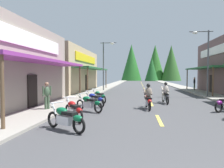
# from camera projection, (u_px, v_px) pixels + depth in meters

# --- Properties ---
(ground) EXTENTS (10.08, 89.48, 0.10)m
(ground) POSITION_uv_depth(u_px,v_px,m) (144.00, 89.00, 30.76)
(ground) COLOR #424244
(sidewalk_left) EXTENTS (2.42, 89.48, 0.12)m
(sidewalk_left) POSITION_uv_depth(u_px,v_px,m) (103.00, 88.00, 31.53)
(sidewalk_left) COLOR gray
(sidewalk_left) RESTS_ON ground
(sidewalk_right) EXTENTS (2.42, 89.48, 0.12)m
(sidewalk_right) POSITION_uv_depth(u_px,v_px,m) (188.00, 89.00, 29.99)
(sidewalk_right) COLOR gray
(sidewalk_right) RESTS_ON ground
(centerline_dashes) EXTENTS (0.16, 64.84, 0.01)m
(centerline_dashes) POSITION_uv_depth(u_px,v_px,m) (144.00, 88.00, 33.72)
(centerline_dashes) COLOR #E0C64C
(centerline_dashes) RESTS_ON ground
(storefront_left_far) EXTENTS (8.84, 13.62, 5.32)m
(storefront_left_far) POSITION_uv_depth(u_px,v_px,m) (60.00, 71.00, 26.69)
(storefront_left_far) COLOR tan
(storefront_left_far) RESTS_ON ground
(streetlamp_left) EXTENTS (2.11, 0.30, 6.34)m
(streetlamp_left) POSITION_uv_depth(u_px,v_px,m) (106.00, 59.00, 26.88)
(streetlamp_left) COLOR #474C51
(streetlamp_left) RESTS_ON ground
(streetlamp_right) EXTENTS (2.11, 0.30, 6.20)m
(streetlamp_right) POSITION_uv_depth(u_px,v_px,m) (205.00, 54.00, 19.13)
(streetlamp_right) COLOR #474C51
(streetlamp_right) RESTS_ON ground
(motorcycle_parked_left_0) EXTENTS (1.88, 1.20, 1.04)m
(motorcycle_parked_left_0) POSITION_uv_depth(u_px,v_px,m) (66.00, 118.00, 7.74)
(motorcycle_parked_left_0) COLOR black
(motorcycle_parked_left_0) RESTS_ON ground
(motorcycle_parked_left_1) EXTENTS (1.40, 1.74, 1.04)m
(motorcycle_parked_left_1) POSITION_uv_depth(u_px,v_px,m) (74.00, 110.00, 9.53)
(motorcycle_parked_left_1) COLOR black
(motorcycle_parked_left_1) RESTS_ON ground
(motorcycle_parked_left_2) EXTENTS (1.83, 1.29, 1.04)m
(motorcycle_parked_left_2) POSITION_uv_depth(u_px,v_px,m) (89.00, 103.00, 11.77)
(motorcycle_parked_left_2) COLOR black
(motorcycle_parked_left_2) RESTS_ON ground
(motorcycle_parked_left_3) EXTENTS (1.69, 1.47, 1.04)m
(motorcycle_parked_left_3) POSITION_uv_depth(u_px,v_px,m) (94.00, 99.00, 13.61)
(motorcycle_parked_left_3) COLOR black
(motorcycle_parked_left_3) RESTS_ON ground
(motorcycle_parked_left_4) EXTENTS (1.42, 1.73, 1.04)m
(motorcycle_parked_left_4) POSITION_uv_depth(u_px,v_px,m) (99.00, 96.00, 15.51)
(motorcycle_parked_left_4) COLOR black
(motorcycle_parked_left_4) RESTS_ON ground
(rider_cruising_lead) EXTENTS (0.60, 2.14, 1.57)m
(rider_cruising_lead) POSITION_uv_depth(u_px,v_px,m) (148.00, 98.00, 12.74)
(rider_cruising_lead) COLOR black
(rider_cruising_lead) RESTS_ON ground
(rider_cruising_trailing) EXTENTS (0.60, 2.14, 1.57)m
(rider_cruising_trailing) POSITION_uv_depth(u_px,v_px,m) (165.00, 94.00, 15.26)
(rider_cruising_trailing) COLOR black
(rider_cruising_trailing) RESTS_ON ground
(pedestrian_by_shop) EXTENTS (0.41, 0.50, 1.68)m
(pedestrian_by_shop) POSITION_uv_depth(u_px,v_px,m) (47.00, 94.00, 11.94)
(pedestrian_by_shop) COLOR #3F593F
(pedestrian_by_shop) RESTS_ON ground
(pedestrian_browsing) EXTENTS (0.41, 0.50, 1.77)m
(pedestrian_browsing) POSITION_uv_depth(u_px,v_px,m) (194.00, 83.00, 28.03)
(pedestrian_browsing) COLOR #3F593F
(pedestrian_browsing) RESTS_ON ground
(treeline_backdrop) EXTENTS (21.93, 11.70, 13.71)m
(treeline_backdrop) POSITION_uv_depth(u_px,v_px,m) (151.00, 63.00, 77.30)
(treeline_backdrop) COLOR #2D5B23
(treeline_backdrop) RESTS_ON ground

